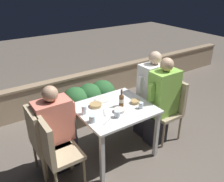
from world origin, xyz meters
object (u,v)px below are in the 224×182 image
person_coral_top (57,129)px  person_green_blouse (161,102)px  potted_plant (151,86)px  chair_left_far (42,137)px  chair_right_near (170,104)px  chair_right_far (159,97)px  chair_left_near (54,149)px  person_white_polo (151,94)px  beer_bottle (121,100)px

person_coral_top → person_green_blouse: size_ratio=0.90×
person_green_blouse → potted_plant: bearing=54.8°
chair_left_far → chair_right_near: same height
chair_right_far → potted_plant: (0.43, 0.67, -0.16)m
chair_left_near → person_white_polo: size_ratio=0.70×
chair_right_near → potted_plant: 1.06m
chair_left_near → person_white_polo: (1.69, 0.27, 0.11)m
chair_left_far → potted_plant: bearing=15.4°
chair_right_near → person_white_polo: bearing=121.6°
chair_left_near → chair_left_far: 0.29m
chair_right_near → person_white_polo: (-0.16, 0.27, 0.11)m
person_white_polo → potted_plant: (0.63, 0.67, -0.27)m
person_coral_top → beer_bottle: bearing=-10.6°
person_white_polo → person_green_blouse: bearing=-97.0°
person_green_blouse → potted_plant: size_ratio=2.01×
chair_left_far → potted_plant: 2.46m
beer_bottle → potted_plant: size_ratio=0.37×
chair_left_far → chair_right_near: (1.90, -0.29, 0.00)m
potted_plant → person_white_polo: bearing=-133.2°
chair_right_near → beer_bottle: (-0.83, 0.12, 0.27)m
person_white_polo → beer_bottle: (-0.67, -0.14, 0.16)m
person_coral_top → person_green_blouse: person_green_blouse is taller
chair_left_near → person_green_blouse: 1.66m
chair_right_near → person_green_blouse: size_ratio=0.71×
beer_bottle → chair_left_near: bearing=-172.9°
chair_left_near → chair_left_far: bearing=99.0°
chair_right_near → beer_bottle: size_ratio=3.90×
person_coral_top → chair_right_near: (1.70, -0.29, -0.03)m
person_white_polo → potted_plant: 0.96m
chair_left_near → chair_right_far: size_ratio=1.00×
chair_left_near → potted_plant: bearing=22.1°
chair_right_far → person_coral_top: bearing=179.4°
chair_right_far → potted_plant: 0.81m
person_coral_top → potted_plant: size_ratio=1.82×
chair_left_near → person_green_blouse: (1.66, 0.00, 0.10)m
chair_left_far → potted_plant: (2.36, 0.65, -0.16)m
chair_left_far → person_green_blouse: bearing=-9.6°
chair_right_near → chair_right_far: same height
chair_left_near → chair_right_near: same height
person_green_blouse → beer_bottle: 0.67m
chair_left_near → chair_right_near: (1.85, 0.00, 0.00)m
chair_left_near → person_green_blouse: person_green_blouse is taller
chair_right_near → person_white_polo: 0.33m
person_white_polo → potted_plant: size_ratio=2.04×
person_green_blouse → chair_right_near: bearing=0.0°
chair_right_far → beer_bottle: size_ratio=3.90×
chair_right_near → person_white_polo: size_ratio=0.70×
chair_left_far → person_green_blouse: 1.73m
chair_right_near → chair_right_far: 0.27m
chair_left_far → potted_plant: size_ratio=1.44×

